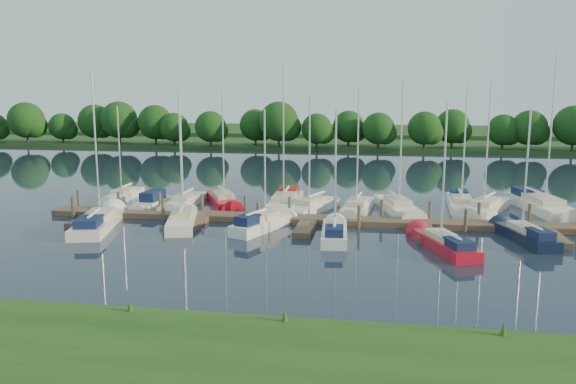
# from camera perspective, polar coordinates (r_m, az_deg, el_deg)

# --- Properties ---
(ground) EXTENTS (260.00, 260.00, 0.00)m
(ground) POSITION_cam_1_polar(r_m,az_deg,el_deg) (33.58, 0.59, -6.09)
(ground) COLOR #192332
(ground) RESTS_ON ground
(near_bank) EXTENTS (90.00, 10.00, 0.50)m
(near_bank) POSITION_cam_1_polar(r_m,az_deg,el_deg) (18.91, -7.08, -18.57)
(near_bank) COLOR #1C4814
(near_bank) RESTS_ON ground
(dock) EXTENTS (40.00, 6.00, 0.40)m
(dock) POSITION_cam_1_polar(r_m,az_deg,el_deg) (40.55, 2.14, -3.01)
(dock) COLOR brown
(dock) RESTS_ON ground
(mooring_pilings) EXTENTS (38.24, 2.84, 2.00)m
(mooring_pilings) POSITION_cam_1_polar(r_m,az_deg,el_deg) (41.56, 2.33, -2.13)
(mooring_pilings) COLOR #473D33
(mooring_pilings) RESTS_ON ground
(far_shore) EXTENTS (180.00, 30.00, 0.60)m
(far_shore) POSITION_cam_1_polar(r_m,az_deg,el_deg) (107.41, 6.61, 5.02)
(far_shore) COLOR #21441A
(far_shore) RESTS_ON ground
(distant_hill) EXTENTS (220.00, 40.00, 1.40)m
(distant_hill) POSITION_cam_1_polar(r_m,az_deg,el_deg) (132.29, 7.12, 6.08)
(distant_hill) COLOR #2B4920
(distant_hill) RESTS_ON ground
(treeline) EXTENTS (146.61, 9.68, 8.24)m
(treeline) POSITION_cam_1_polar(r_m,az_deg,el_deg) (94.46, 4.18, 6.71)
(treeline) COLOR #38281C
(treeline) RESTS_ON ground
(sailboat_n_0) EXTENTS (1.79, 6.67, 8.60)m
(sailboat_n_0) POSITION_cam_1_polar(r_m,az_deg,el_deg) (52.09, -16.42, -0.45)
(sailboat_n_0) COLOR white
(sailboat_n_0) RESTS_ON ground
(motorboat) EXTENTS (1.81, 5.36, 1.73)m
(motorboat) POSITION_cam_1_polar(r_m,az_deg,el_deg) (47.67, -13.63, -1.15)
(motorboat) COLOR white
(motorboat) RESTS_ON ground
(sailboat_n_2) EXTENTS (1.90, 7.67, 9.78)m
(sailboat_n_2) POSITION_cam_1_polar(r_m,az_deg,el_deg) (47.71, -10.51, -1.14)
(sailboat_n_2) COLOR white
(sailboat_n_2) RESTS_ON ground
(sailboat_n_3) EXTENTS (4.71, 7.83, 10.22)m
(sailboat_n_3) POSITION_cam_1_polar(r_m,az_deg,el_deg) (47.94, -6.54, -0.98)
(sailboat_n_3) COLOR red
(sailboat_n_3) RESTS_ON ground
(sailboat_n_4) EXTENTS (2.50, 9.44, 12.02)m
(sailboat_n_4) POSITION_cam_1_polar(r_m,az_deg,el_deg) (46.12, -0.36, -1.26)
(sailboat_n_4) COLOR white
(sailboat_n_4) RESTS_ON ground
(sailboat_n_5) EXTENTS (3.98, 7.42, 9.70)m
(sailboat_n_5) POSITION_cam_1_polar(r_m,az_deg,el_deg) (44.80, 2.33, -1.67)
(sailboat_n_5) COLOR white
(sailboat_n_5) RESTS_ON ground
(sailboat_n_6) EXTENTS (2.54, 8.00, 10.15)m
(sailboat_n_6) POSITION_cam_1_polar(r_m,az_deg,el_deg) (44.70, 7.02, -1.77)
(sailboat_n_6) COLOR white
(sailboat_n_6) RESTS_ON ground
(sailboat_n_7) EXTENTS (3.71, 8.63, 10.88)m
(sailboat_n_7) POSITION_cam_1_polar(r_m,az_deg,el_deg) (45.59, 11.11, -1.66)
(sailboat_n_7) COLOR white
(sailboat_n_7) RESTS_ON ground
(sailboat_n_8) EXTENTS (2.34, 8.22, 10.37)m
(sailboat_n_8) POSITION_cam_1_polar(r_m,az_deg,el_deg) (48.40, 17.15, -1.20)
(sailboat_n_8) COLOR white
(sailboat_n_8) RESTS_ON ground
(sailboat_n_9) EXTENTS (5.05, 8.30, 10.85)m
(sailboat_n_9) POSITION_cam_1_polar(r_m,az_deg,el_deg) (47.04, 19.34, -1.68)
(sailboat_n_9) COLOR white
(sailboat_n_9) RESTS_ON ground
(sailboat_n_10) EXTENTS (3.97, 10.45, 13.08)m
(sailboat_n_10) POSITION_cam_1_polar(r_m,az_deg,el_deg) (49.37, 24.40, -1.41)
(sailboat_n_10) COLOR white
(sailboat_n_10) RESTS_ON ground
(sailboat_s_0) EXTENTS (3.87, 9.00, 11.33)m
(sailboat_s_0) POSITION_cam_1_polar(r_m,az_deg,el_deg) (41.68, -18.68, -3.01)
(sailboat_s_0) COLOR white
(sailboat_s_0) RESTS_ON ground
(sailboat_s_1) EXTENTS (3.39, 7.59, 9.85)m
(sailboat_s_1) POSITION_cam_1_polar(r_m,az_deg,el_deg) (40.82, -10.67, -2.97)
(sailboat_s_1) COLOR white
(sailboat_s_1) RESTS_ON ground
(sailboat_s_2) EXTENTS (3.53, 6.47, 8.72)m
(sailboat_s_2) POSITION_cam_1_polar(r_m,az_deg,el_deg) (38.79, -2.66, -3.39)
(sailboat_s_2) COLOR white
(sailboat_s_2) RESTS_ON ground
(sailboat_s_3) EXTENTS (1.95, 6.70, 8.69)m
(sailboat_s_3) POSITION_cam_1_polar(r_m,az_deg,el_deg) (36.68, 4.75, -4.22)
(sailboat_s_3) COLOR white
(sailboat_s_3) RESTS_ON ground
(sailboat_s_4) EXTENTS (3.63, 7.11, 9.12)m
(sailboat_s_4) POSITION_cam_1_polar(r_m,az_deg,el_deg) (35.37, 15.52, -5.11)
(sailboat_s_4) COLOR red
(sailboat_s_4) RESTS_ON ground
(sailboat_s_5) EXTENTS (2.95, 6.77, 8.73)m
(sailboat_s_5) POSITION_cam_1_polar(r_m,az_deg,el_deg) (38.94, 22.92, -4.16)
(sailboat_s_5) COLOR black
(sailboat_s_5) RESTS_ON ground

